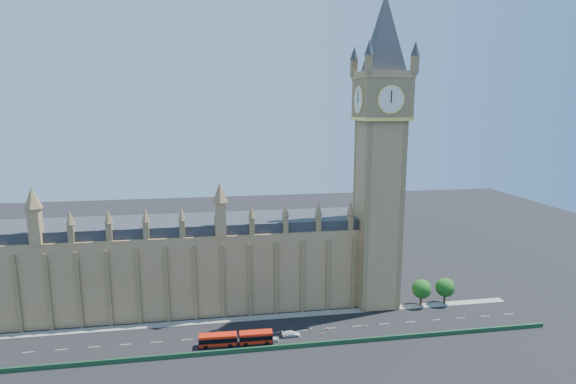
{
  "coord_description": "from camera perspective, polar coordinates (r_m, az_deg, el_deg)",
  "views": [
    {
      "loc": [
        -10.95,
        -114.89,
        61.67
      ],
      "look_at": [
        9.29,
        10.0,
        37.93
      ],
      "focal_mm": 28.0,
      "sensor_mm": 36.0,
      "label": 1
    }
  ],
  "objects": [
    {
      "name": "car_white",
      "position": [
        129.0,
        0.39,
        -17.56
      ],
      "size": [
        5.16,
        2.16,
        1.49
      ],
      "primitive_type": "imported",
      "rotation": [
        0.0,
        0.0,
        1.56
      ],
      "color": "white",
      "rests_on": "ground"
    },
    {
      "name": "red_bus",
      "position": [
        125.34,
        -6.62,
        -18.02
      ],
      "size": [
        19.38,
        3.49,
        3.28
      ],
      "rotation": [
        0.0,
        0.0,
        -0.03
      ],
      "color": "red",
      "rests_on": "ground"
    },
    {
      "name": "cone_a",
      "position": [
        132.15,
        3.0,
        -17.02
      ],
      "size": [
        0.61,
        0.61,
        0.76
      ],
      "rotation": [
        0.0,
        0.0,
        -0.35
      ],
      "color": "black",
      "rests_on": "ground"
    },
    {
      "name": "cone_d",
      "position": [
        132.99,
        5.1,
        -16.86
      ],
      "size": [
        0.52,
        0.52,
        0.77
      ],
      "rotation": [
        0.0,
        0.0,
        -0.08
      ],
      "color": "black",
      "rests_on": "ground"
    },
    {
      "name": "cone_c",
      "position": [
        135.72,
        9.94,
        -16.39
      ],
      "size": [
        0.65,
        0.65,
        0.79
      ],
      "rotation": [
        0.0,
        0.0,
        -0.37
      ],
      "color": "black",
      "rests_on": "ground"
    },
    {
      "name": "car_silver",
      "position": [
        126.37,
        -2.3,
        -18.22
      ],
      "size": [
        4.5,
        1.79,
        1.45
      ],
      "primitive_type": "imported",
      "rotation": [
        0.0,
        0.0,
        1.63
      ],
      "color": "#A1A5A8",
      "rests_on": "ground"
    },
    {
      "name": "tree_east_near",
      "position": [
        150.83,
        16.66,
        -11.65
      ],
      "size": [
        6.0,
        6.0,
        8.5
      ],
      "color": "#382619",
      "rests_on": "ground"
    },
    {
      "name": "elizabeth_tower",
      "position": [
        138.05,
        11.67,
        7.46
      ],
      "size": [
        20.59,
        20.59,
        105.0
      ],
      "color": "#A17A4E",
      "rests_on": "ground"
    },
    {
      "name": "ground",
      "position": [
        130.86,
        -3.48,
        -17.51
      ],
      "size": [
        400.0,
        400.0,
        0.0
      ],
      "primitive_type": "plane",
      "color": "black",
      "rests_on": "ground"
    },
    {
      "name": "kerb_north",
      "position": [
        139.24,
        -3.89,
        -15.65
      ],
      "size": [
        160.0,
        3.0,
        0.16
      ],
      "primitive_type": "cube",
      "color": "gray",
      "rests_on": "ground"
    },
    {
      "name": "palace_westminster",
      "position": [
        145.68,
        -14.39,
        -8.88
      ],
      "size": [
        120.0,
        20.0,
        28.0
      ],
      "color": "#A17A4E",
      "rests_on": "ground"
    },
    {
      "name": "tree_east_far",
      "position": [
        154.35,
        19.39,
        -11.29
      ],
      "size": [
        6.0,
        6.0,
        8.5
      ],
      "color": "#382619",
      "rests_on": "ground"
    },
    {
      "name": "cone_b",
      "position": [
        130.16,
        4.38,
        -17.53
      ],
      "size": [
        0.47,
        0.47,
        0.64
      ],
      "rotation": [
        0.0,
        0.0,
        -0.19
      ],
      "color": "black",
      "rests_on": "ground"
    },
    {
      "name": "bridge_parapet",
      "position": [
        122.73,
        -3.03,
        -19.23
      ],
      "size": [
        160.0,
        0.6,
        1.2
      ],
      "primitive_type": "cube",
      "color": "#1E4C2D",
      "rests_on": "ground"
    },
    {
      "name": "car_grey",
      "position": [
        127.84,
        -4.06,
        -17.9
      ],
      "size": [
        4.11,
        1.91,
        1.36
      ],
      "primitive_type": "imported",
      "rotation": [
        0.0,
        0.0,
        1.65
      ],
      "color": "#44464D",
      "rests_on": "ground"
    }
  ]
}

